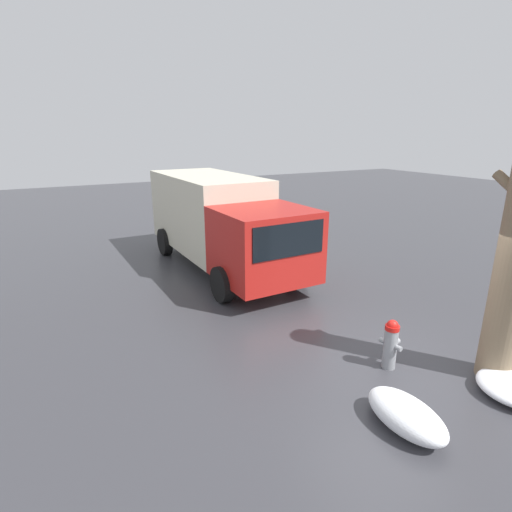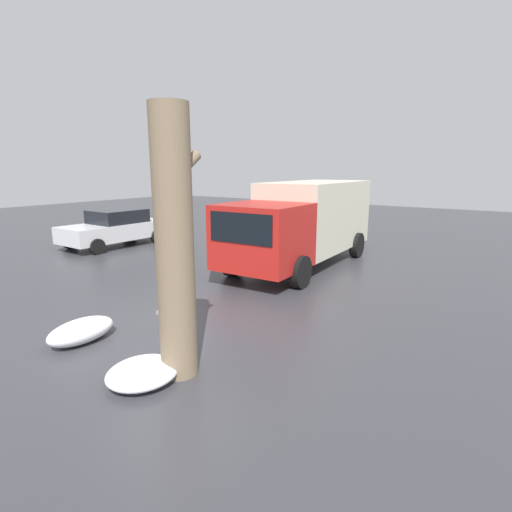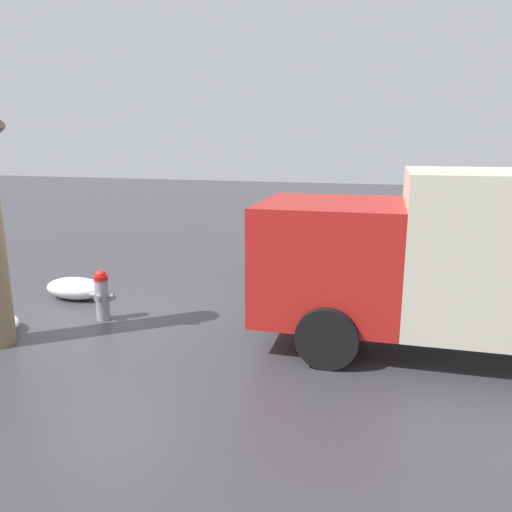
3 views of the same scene
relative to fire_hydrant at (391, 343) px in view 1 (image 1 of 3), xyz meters
name	(u,v)px [view 1 (image 1 of 3)]	position (x,y,z in m)	size (l,w,h in m)	color
ground_plane	(388,367)	(0.00, 0.00, -0.48)	(60.00, 60.00, 0.00)	#38383D
fire_hydrant	(391,343)	(0.00, 0.00, 0.00)	(0.45, 0.35, 0.93)	gray
delivery_truck	(220,219)	(6.59, 0.39, 1.03)	(7.09, 2.69, 2.74)	red
snow_pile_by_hydrant	(406,415)	(-1.23, 0.94, -0.26)	(1.29, 0.71, 0.43)	white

